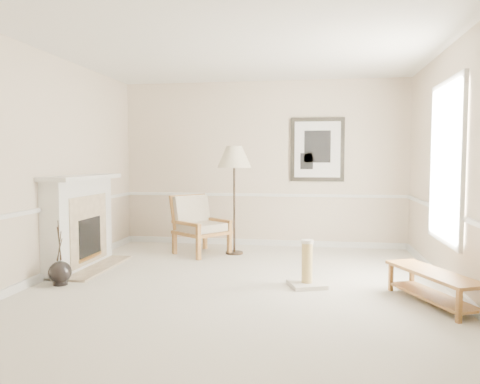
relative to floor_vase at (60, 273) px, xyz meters
name	(u,v)px	position (x,y,z in m)	size (l,w,h in m)	color
ground	(238,286)	(2.15, 0.29, -0.15)	(5.50, 5.50, 0.00)	silver
room	(250,131)	(2.29, 0.37, 1.72)	(5.04, 5.54, 2.92)	beige
fireplace	(80,223)	(-0.19, 0.89, 0.49)	(0.64, 1.64, 1.31)	white
floor_vase	(60,273)	(0.00, 0.00, 0.00)	(0.27, 0.27, 0.80)	black
armchair	(198,222)	(1.18, 2.15, 0.36)	(1.04, 1.03, 0.95)	#986331
floor_lamp	(234,160)	(1.78, 2.20, 1.37)	(0.64, 0.64, 1.74)	black
bench	(433,282)	(4.30, -0.09, 0.09)	(0.83, 1.27, 0.35)	#986331
scratching_post	(307,272)	(2.98, 0.40, 0.03)	(0.51, 0.51, 0.57)	white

